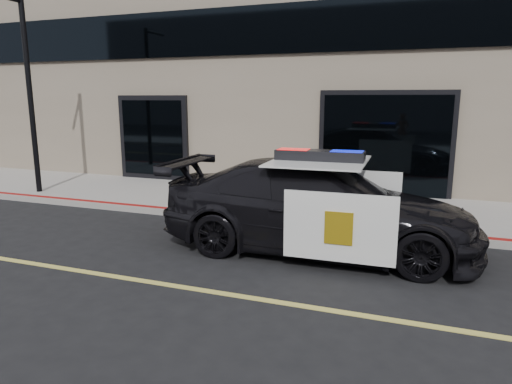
% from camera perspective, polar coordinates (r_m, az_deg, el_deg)
% --- Properties ---
extents(ground, '(120.00, 120.00, 0.00)m').
position_cam_1_polar(ground, '(6.05, 19.30, -15.32)').
color(ground, black).
rests_on(ground, ground).
extents(sidewalk_n, '(60.00, 3.50, 0.15)m').
position_cam_1_polar(sidewalk_n, '(10.99, 19.84, -2.72)').
color(sidewalk_n, gray).
rests_on(sidewalk_n, ground).
extents(police_car, '(2.68, 5.61, 1.80)m').
position_cam_1_polar(police_car, '(8.13, 7.82, -1.74)').
color(police_car, black).
rests_on(police_car, ground).
extents(fire_hydrant, '(0.33, 0.46, 0.74)m').
position_cam_1_polar(fire_hydrant, '(10.74, -1.76, -0.04)').
color(fire_hydrant, beige).
rests_on(fire_hydrant, sidewalk_n).
extents(street_light, '(0.14, 1.28, 5.03)m').
position_cam_1_polar(street_light, '(13.63, -26.68, 11.54)').
color(street_light, black).
rests_on(street_light, sidewalk_n).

